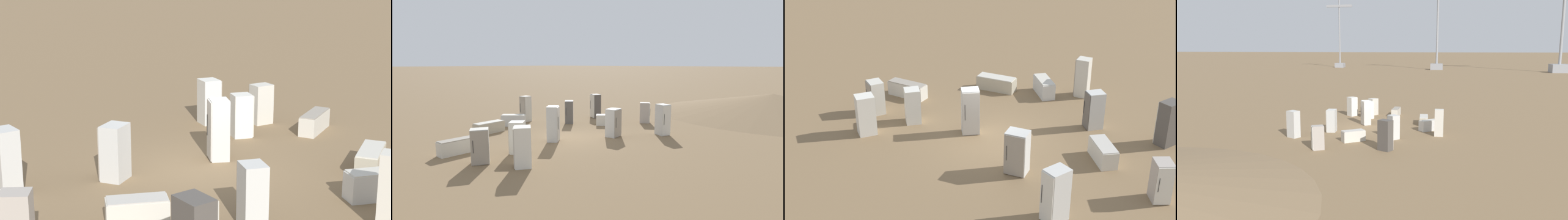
# 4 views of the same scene
# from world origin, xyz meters

# --- Properties ---
(ground_plane) EXTENTS (1000.00, 1000.00, 0.00)m
(ground_plane) POSITION_xyz_m (0.00, 0.00, 0.00)
(ground_plane) COLOR brown
(power_pylon_1) EXTENTS (11.84, 4.06, 33.82)m
(power_pylon_1) POSITION_xyz_m (33.63, 70.82, 10.52)
(power_pylon_1) COLOR gray
(power_pylon_1) RESTS_ON ground_plane
(power_pylon_2) EXTENTS (9.58, 3.28, 27.36)m
(power_pylon_2) POSITION_xyz_m (4.41, 78.27, 8.51)
(power_pylon_2) COLOR gray
(power_pylon_2) RESTS_ON ground_plane
(power_pylon_3) EXTENTS (7.78, 2.67, 22.23)m
(power_pylon_3) POSITION_xyz_m (-24.80, 85.72, 6.91)
(power_pylon_3) COLOR gray
(power_pylon_3) RESTS_ON ground_plane
(discarded_fridge_0) EXTENTS (0.90, 0.92, 1.46)m
(discarded_fridge_0) POSITION_xyz_m (-0.03, 5.42, 0.73)
(discarded_fridge_0) COLOR beige
(discarded_fridge_0) RESTS_ON ground_plane
(discarded_fridge_1) EXTENTS (0.87, 0.89, 1.88)m
(discarded_fridge_1) POSITION_xyz_m (0.20, 0.93, 0.94)
(discarded_fridge_1) COLOR silver
(discarded_fridge_1) RESTS_ON ground_plane
(discarded_fridge_2) EXTENTS (0.91, 0.90, 1.48)m
(discarded_fridge_2) POSITION_xyz_m (-0.04, 3.52, 0.74)
(discarded_fridge_2) COLOR silver
(discarded_fridge_2) RESTS_ON ground_plane
(discarded_fridge_3) EXTENTS (0.71, 1.85, 0.66)m
(discarded_fridge_3) POSITION_xyz_m (4.62, 1.90, 0.33)
(discarded_fridge_3) COLOR #B2A88E
(discarded_fridge_3) RESTS_ON ground_plane
(discarded_fridge_4) EXTENTS (0.60, 0.65, 1.82)m
(discarded_fridge_4) POSITION_xyz_m (5.80, -1.91, 0.91)
(discarded_fridge_4) COLOR beige
(discarded_fridge_4) RESTS_ON ground_plane
(discarded_fridge_5) EXTENTS (0.87, 0.89, 1.57)m
(discarded_fridge_5) POSITION_xyz_m (2.89, -3.32, 0.78)
(discarded_fridge_5) COLOR silver
(discarded_fridge_5) RESTS_ON ground_plane
(discarded_fridge_6) EXTENTS (0.70, 0.81, 1.59)m
(discarded_fridge_6) POSITION_xyz_m (-1.71, -1.94, 0.80)
(discarded_fridge_6) COLOR silver
(discarded_fridge_6) RESTS_ON ground_plane
(discarded_fridge_7) EXTENTS (0.63, 1.88, 0.68)m
(discarded_fridge_7) POSITION_xyz_m (2.05, 5.21, 0.34)
(discarded_fridge_7) COLOR beige
(discarded_fridge_7) RESTS_ON ground_plane
(discarded_fridge_8) EXTENTS (0.96, 0.96, 1.64)m
(discarded_fridge_8) POSITION_xyz_m (-1.74, 4.61, 0.82)
(discarded_fridge_8) COLOR silver
(discarded_fridge_8) RESTS_ON ground_plane
(discarded_fridge_9) EXTENTS (0.92, 0.83, 1.78)m
(discarded_fridge_9) POSITION_xyz_m (-3.70, -4.07, 0.89)
(discarded_fridge_9) COLOR silver
(discarded_fridge_9) RESTS_ON ground_plane
(discarded_fridge_10) EXTENTS (1.55, 1.37, 0.71)m
(discarded_fridge_10) POSITION_xyz_m (0.45, -4.42, 0.35)
(discarded_fridge_10) COLOR beige
(discarded_fridge_10) RESTS_ON ground_plane
(discarded_fridge_11) EXTENTS (0.87, 0.82, 1.42)m
(discarded_fridge_11) POSITION_xyz_m (-1.14, -6.73, 0.71)
(discarded_fridge_11) COLOR #A89E93
(discarded_fridge_11) RESTS_ON ground_plane
(discarded_fridge_12) EXTENTS (0.92, 0.87, 1.79)m
(discarded_fridge_12) POSITION_xyz_m (2.80, -6.23, 0.90)
(discarded_fridge_12) COLOR #4C4742
(discarded_fridge_12) RESTS_ON ground_plane
(discarded_fridge_13) EXTENTS (1.56, 1.42, 0.77)m
(discarded_fridge_13) POSITION_xyz_m (5.14, -0.31, 0.38)
(discarded_fridge_13) COLOR silver
(discarded_fridge_13) RESTS_ON ground_plane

